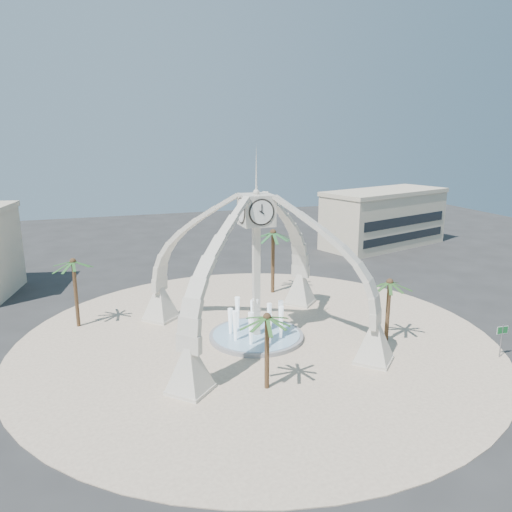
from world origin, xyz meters
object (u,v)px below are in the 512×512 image
object	(u,v)px
street_sign	(502,334)
palm_west	(73,263)
fountain	(256,335)
palm_south	(267,318)
palm_east	(390,283)
palm_north	(273,233)
clock_tower	(256,265)

from	to	relation	value
street_sign	palm_west	bearing A→B (deg)	154.06
fountain	street_sign	world-z (taller)	fountain
palm_south	street_sign	bearing A→B (deg)	-3.75
palm_east	palm_west	bearing A→B (deg)	154.77
fountain	palm_east	size ratio (longest dim) A/B	1.36
palm_north	palm_west	bearing A→B (deg)	-169.60
clock_tower	palm_south	bearing A→B (deg)	-103.65
street_sign	palm_south	bearing A→B (deg)	179.15
palm_west	street_sign	bearing A→B (deg)	-28.84
clock_tower	palm_north	size ratio (longest dim) A/B	2.38
clock_tower	palm_south	xyz separation A→B (m)	(-2.02, -8.30, -1.36)
palm_east	clock_tower	bearing A→B (deg)	158.82
clock_tower	street_sign	distance (m)	19.82
street_sign	palm_north	bearing A→B (deg)	120.97
clock_tower	palm_south	distance (m)	8.65
palm_west	fountain	bearing A→B (deg)	-27.95
palm_east	palm_south	distance (m)	12.96
clock_tower	fountain	distance (m)	6.20
clock_tower	palm_south	world-z (taller)	clock_tower
clock_tower	palm_west	world-z (taller)	clock_tower
palm_south	street_sign	distance (m)	19.10
palm_south	palm_north	bearing A→B (deg)	68.62
palm_west	palm_north	size ratio (longest dim) A/B	0.90
clock_tower	street_sign	bearing A→B (deg)	-29.60
fountain	clock_tower	bearing A→B (deg)	-90.00
palm_east	palm_north	distance (m)	15.99
palm_east	palm_north	size ratio (longest dim) A/B	0.78
fountain	street_sign	size ratio (longest dim) A/B	2.91
palm_east	palm_west	distance (m)	27.18
clock_tower	palm_west	xyz separation A→B (m)	(-14.39, 7.63, -0.50)
palm_east	street_sign	xyz separation A→B (m)	(6.59, -5.59, -3.15)
fountain	palm_east	bearing A→B (deg)	-21.18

